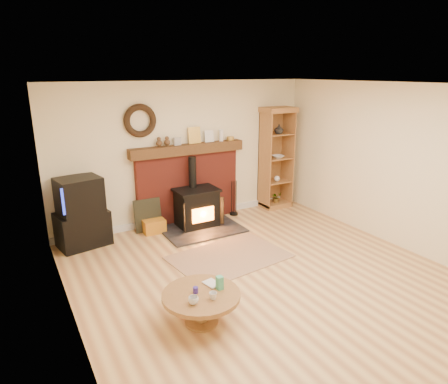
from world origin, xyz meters
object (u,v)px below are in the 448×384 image
tv_unit (81,214)px  coffee_table (202,299)px  wood_stove (197,209)px  curio_cabinet (276,158)px

tv_unit → coffee_table: tv_unit is taller
wood_stove → curio_cabinet: curio_cabinet is taller
curio_cabinet → coffee_table: (-3.17, -2.95, -0.73)m
wood_stove → curio_cabinet: (1.94, 0.28, 0.69)m
curio_cabinet → coffee_table: size_ratio=2.34×
tv_unit → curio_cabinet: size_ratio=0.55×
wood_stove → tv_unit: size_ratio=1.22×
wood_stove → tv_unit: bearing=174.4°
wood_stove → tv_unit: (-1.98, 0.20, 0.20)m
coffee_table → tv_unit: bearing=104.5°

